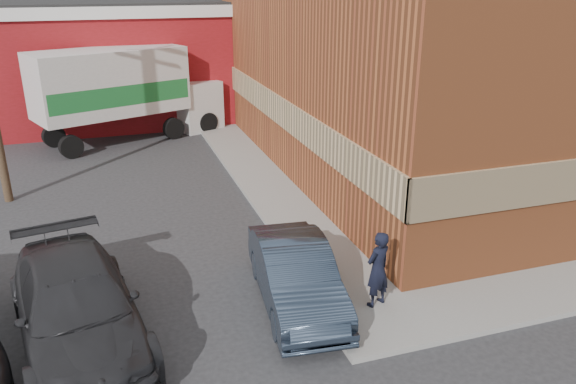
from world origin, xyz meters
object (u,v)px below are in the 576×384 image
object	(u,v)px
brick_building	(459,33)
box_truck	(128,88)
suv_b	(77,307)
warehouse	(63,62)
sedan	(296,275)
man	(378,269)

from	to	relation	value
brick_building	box_truck	bearing A→B (deg)	152.31
brick_building	suv_b	size ratio (longest dim) A/B	3.43
warehouse	suv_b	size ratio (longest dim) A/B	3.06
sedan	box_truck	world-z (taller)	box_truck
brick_building	suv_b	distance (m)	16.59
warehouse	suv_b	distance (m)	19.62
suv_b	box_truck	world-z (taller)	box_truck
man	suv_b	bearing A→B (deg)	-28.13
man	brick_building	bearing A→B (deg)	-150.93
warehouse	brick_building	bearing A→B (deg)	-37.20
warehouse	sedan	distance (m)	20.29
warehouse	box_truck	size ratio (longest dim) A/B	1.98
box_truck	warehouse	bearing A→B (deg)	98.09
warehouse	box_truck	xyz separation A→B (m)	(2.71, -4.82, -0.56)
brick_building	suv_b	bearing A→B (deg)	-148.19
man	suv_b	world-z (taller)	man
warehouse	box_truck	bearing A→B (deg)	-60.63
warehouse	man	bearing A→B (deg)	-71.59
man	box_truck	xyz separation A→B (m)	(-4.03, 15.43, 1.30)
warehouse	man	size ratio (longest dim) A/B	9.71
brick_building	box_truck	world-z (taller)	brick_building
sedan	suv_b	bearing A→B (deg)	-174.15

